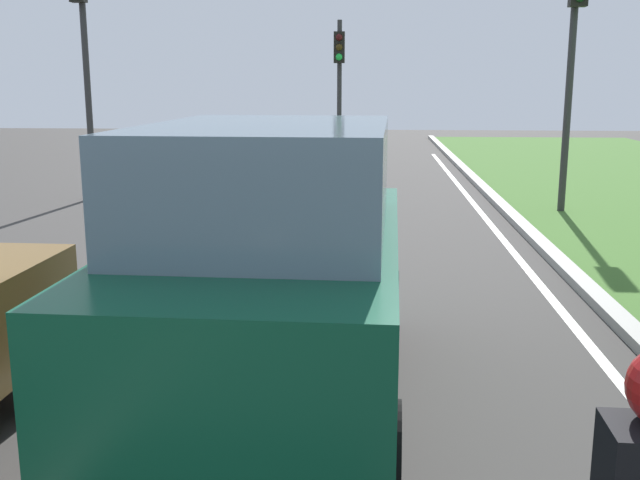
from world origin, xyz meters
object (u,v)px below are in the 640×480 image
object	(u,v)px
traffic_light_overhead_left	(82,33)
traffic_light_far_median	(339,71)
traffic_light_near_right	(574,36)
car_suv_ahead	(273,268)

from	to	relation	value
traffic_light_overhead_left	traffic_light_far_median	distance (m)	8.36
traffic_light_overhead_left	traffic_light_near_right	bearing A→B (deg)	-7.52
car_suv_ahead	traffic_light_near_right	world-z (taller)	traffic_light_near_right
car_suv_ahead	traffic_light_overhead_left	world-z (taller)	traffic_light_overhead_left
traffic_light_near_right	traffic_light_far_median	bearing A→B (deg)	121.63
car_suv_ahead	traffic_light_overhead_left	xyz separation A→B (m)	(-5.53, 10.59, 2.45)
traffic_light_near_right	traffic_light_overhead_left	world-z (taller)	traffic_light_overhead_left
traffic_light_near_right	traffic_light_overhead_left	size ratio (longest dim) A/B	0.94
traffic_light_near_right	traffic_light_far_median	distance (m)	9.16
traffic_light_near_right	traffic_light_far_median	xyz separation A→B (m)	(-4.80, 7.79, -0.52)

